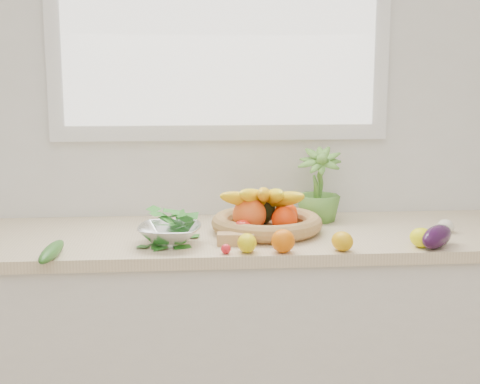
{
  "coord_description": "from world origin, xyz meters",
  "views": [
    {
      "loc": [
        -0.13,
        -0.35,
        1.48
      ],
      "look_at": [
        0.05,
        1.93,
        1.05
      ],
      "focal_mm": 50.0,
      "sensor_mm": 36.0,
      "label": 1
    }
  ],
  "objects": [
    {
      "name": "back_wall",
      "position": [
        0.0,
        2.25,
        1.35
      ],
      "size": [
        4.5,
        0.02,
        2.7
      ],
      "primitive_type": "cube",
      "color": "white",
      "rests_on": "ground"
    },
    {
      "name": "counter_cabinet",
      "position": [
        0.0,
        1.95,
        0.43
      ],
      "size": [
        2.2,
        0.58,
        0.86
      ],
      "primitive_type": "cube",
      "color": "silver",
      "rests_on": "ground"
    },
    {
      "name": "countertop",
      "position": [
        0.0,
        1.95,
        0.88
      ],
      "size": [
        2.24,
        0.62,
        0.04
      ],
      "primitive_type": "cube",
      "color": "beige",
      "rests_on": "counter_cabinet"
    },
    {
      "name": "orange_loose",
      "position": [
        0.17,
        1.68,
        0.94
      ],
      "size": [
        0.1,
        0.1,
        0.08
      ],
      "primitive_type": "sphere",
      "rotation": [
        0.0,
        0.0,
        0.38
      ],
      "color": "orange",
      "rests_on": "countertop"
    },
    {
      "name": "lemon_a",
      "position": [
        0.36,
        1.68,
        0.93
      ],
      "size": [
        0.09,
        0.1,
        0.06
      ],
      "primitive_type": "ellipsoid",
      "rotation": [
        0.0,
        0.0,
        0.42
      ],
      "color": "#E1A20C",
      "rests_on": "countertop"
    },
    {
      "name": "lemon_b",
      "position": [
        0.05,
        1.69,
        0.93
      ],
      "size": [
        0.07,
        0.08,
        0.06
      ],
      "primitive_type": "ellipsoid",
      "rotation": [
        0.0,
        0.0,
        -0.07
      ],
      "color": "yellow",
      "rests_on": "countertop"
    },
    {
      "name": "lemon_c",
      "position": [
        0.63,
        1.7,
        0.93
      ],
      "size": [
        0.1,
        0.1,
        0.06
      ],
      "primitive_type": "ellipsoid",
      "rotation": [
        0.0,
        0.0,
        0.78
      ],
      "color": "#F5F50D",
      "rests_on": "countertop"
    },
    {
      "name": "apple",
      "position": [
        0.05,
        1.83,
        0.94
      ],
      "size": [
        0.09,
        0.09,
        0.07
      ],
      "primitive_type": "sphere",
      "rotation": [
        0.0,
        0.0,
        -0.21
      ],
      "color": "red",
      "rests_on": "countertop"
    },
    {
      "name": "ginger",
      "position": [
        0.02,
        1.78,
        0.92
      ],
      "size": [
        0.13,
        0.06,
        0.04
      ],
      "primitive_type": "cube",
      "rotation": [
        0.0,
        0.0,
        -0.09
      ],
      "color": "tan",
      "rests_on": "countertop"
    },
    {
      "name": "garlic_a",
      "position": [
        0.78,
        1.89,
        0.92
      ],
      "size": [
        0.07,
        0.07,
        0.05
      ],
      "primitive_type": "ellipsoid",
      "rotation": [
        0.0,
        0.0,
        0.3
      ],
      "color": "white",
      "rests_on": "countertop"
    },
    {
      "name": "garlic_b",
      "position": [
        0.79,
        1.89,
        0.92
      ],
      "size": [
        0.05,
        0.05,
        0.04
      ],
      "primitive_type": "ellipsoid",
      "rotation": [
        0.0,
        0.0,
        -0.1
      ],
      "color": "silver",
      "rests_on": "countertop"
    },
    {
      "name": "garlic_c",
      "position": [
        0.22,
        1.89,
        0.92
      ],
      "size": [
        0.06,
        0.06,
        0.05
      ],
      "primitive_type": "ellipsoid",
      "rotation": [
        0.0,
        0.0,
        0.13
      ],
      "color": "white",
      "rests_on": "countertop"
    },
    {
      "name": "eggplant",
      "position": [
        0.67,
        1.7,
        0.94
      ],
      "size": [
        0.18,
        0.18,
        0.07
      ],
      "primitive_type": "ellipsoid",
      "rotation": [
        0.0,
        0.0,
        -0.74
      ],
      "color": "#2D0D31",
      "rests_on": "countertop"
    },
    {
      "name": "cucumber",
      "position": [
        -0.55,
        1.67,
        0.92
      ],
      "size": [
        0.06,
        0.24,
        0.04
      ],
      "primitive_type": "ellipsoid",
      "rotation": [
        0.0,
        0.0,
        -0.09
      ],
      "color": "#235619",
      "rests_on": "countertop"
    },
    {
      "name": "radish",
      "position": [
        -0.02,
        1.68,
        0.92
      ],
      "size": [
        0.04,
        0.04,
        0.03
      ],
      "primitive_type": "sphere",
      "rotation": [
        0.0,
        0.0,
        -0.24
      ],
      "color": "red",
      "rests_on": "countertop"
    },
    {
      "name": "potted_herb",
      "position": [
        0.36,
        2.11,
        1.03
      ],
      "size": [
        0.2,
        0.2,
        0.3
      ],
      "primitive_type": "imported",
      "rotation": [
        0.0,
        0.0,
        -0.24
      ],
      "color": "#558E33",
      "rests_on": "countertop"
    },
    {
      "name": "fruit_basket",
      "position": [
        0.14,
        1.95,
        0.96
      ],
      "size": [
        0.47,
        0.47,
        0.19
      ],
      "color": "#B1784F",
      "rests_on": "countertop"
    },
    {
      "name": "colander_with_spinach",
      "position": [
        -0.19,
        1.8,
        0.96
      ],
      "size": [
        0.23,
        0.23,
        0.11
      ],
      "color": "white",
      "rests_on": "countertop"
    }
  ]
}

